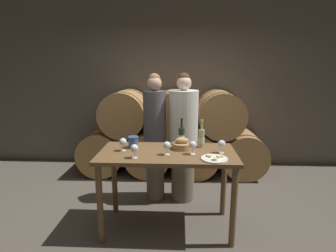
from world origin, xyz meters
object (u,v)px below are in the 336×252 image
(wine_bottle_red, at_px, (182,136))
(bread_basket, at_px, (182,145))
(person_right, at_px, (183,138))
(wine_glass_far_right, at_px, (222,144))
(wine_bottle_white, at_px, (201,138))
(tasting_table, at_px, (167,164))
(person_left, at_px, (155,136))
(wine_glass_center, at_px, (167,146))
(cheese_plate, at_px, (214,159))
(wine_glass_far_left, at_px, (123,142))
(wine_glass_right, at_px, (193,145))
(blue_crock, at_px, (133,142))
(wine_glass_left, at_px, (134,149))

(wine_bottle_red, relative_size, bread_basket, 1.53)
(person_right, distance_m, wine_glass_far_right, 0.81)
(wine_bottle_red, bearing_deg, wine_bottle_white, -23.77)
(tasting_table, height_order, person_right, person_right)
(person_left, distance_m, wine_glass_center, 0.81)
(bread_basket, distance_m, wine_glass_center, 0.26)
(cheese_plate, height_order, wine_glass_far_right, wine_glass_far_right)
(bread_basket, bearing_deg, wine_glass_far_right, -16.68)
(wine_bottle_white, xyz_separation_m, bread_basket, (-0.22, -0.07, -0.06))
(wine_glass_far_left, distance_m, wine_glass_far_right, 1.05)
(wine_glass_far_left, bearing_deg, bread_basket, 8.75)
(wine_glass_center, xyz_separation_m, wine_glass_right, (0.26, 0.03, 0.00))
(bread_basket, bearing_deg, cheese_plate, -45.47)
(wine_bottle_white, distance_m, wine_glass_far_right, 0.28)
(cheese_plate, bearing_deg, tasting_table, 155.45)
(wine_glass_center, bearing_deg, person_left, 104.56)
(person_left, height_order, wine_bottle_red, person_left)
(bread_basket, relative_size, wine_glass_far_right, 1.44)
(wine_glass_center, bearing_deg, bread_basket, 53.54)
(blue_crock, xyz_separation_m, cheese_plate, (0.86, -0.35, -0.06))
(wine_glass_far_left, height_order, wine_glass_left, same)
(wine_bottle_white, xyz_separation_m, wine_glass_left, (-0.69, -0.39, -0.01))
(blue_crock, bearing_deg, person_left, 70.81)
(person_left, height_order, wine_glass_far_left, person_left)
(wine_bottle_red, distance_m, cheese_plate, 0.60)
(tasting_table, bearing_deg, wine_glass_center, -88.65)
(wine_glass_far_left, bearing_deg, wine_bottle_white, 11.27)
(cheese_plate, bearing_deg, bread_basket, 134.53)
(person_right, relative_size, wine_bottle_red, 5.51)
(wine_glass_center, distance_m, wine_glass_right, 0.26)
(wine_glass_far_right, bearing_deg, blue_crock, 171.04)
(blue_crock, bearing_deg, wine_glass_center, -30.48)
(wine_glass_left, bearing_deg, person_right, 60.86)
(person_left, distance_m, cheese_plate, 1.12)
(cheese_plate, relative_size, wine_glass_center, 1.85)
(tasting_table, distance_m, bread_basket, 0.26)
(blue_crock, bearing_deg, wine_glass_right, -17.31)
(person_left, height_order, wine_glass_right, person_left)
(wine_bottle_red, distance_m, blue_crock, 0.56)
(tasting_table, height_order, wine_glass_right, wine_glass_right)
(wine_bottle_red, xyz_separation_m, wine_glass_left, (-0.47, -0.49, -0.01))
(wine_glass_far_right, bearing_deg, wine_glass_right, -170.24)
(tasting_table, distance_m, wine_glass_far_right, 0.61)
(person_left, bearing_deg, wine_glass_right, -58.22)
(tasting_table, height_order, wine_glass_left, wine_glass_left)
(wine_bottle_red, height_order, wine_glass_far_left, wine_bottle_red)
(tasting_table, xyz_separation_m, cheese_plate, (0.47, -0.22, 0.14))
(tasting_table, relative_size, wine_bottle_white, 4.61)
(wine_glass_far_left, xyz_separation_m, wine_glass_right, (0.74, -0.08, 0.00))
(tasting_table, distance_m, person_right, 0.71)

